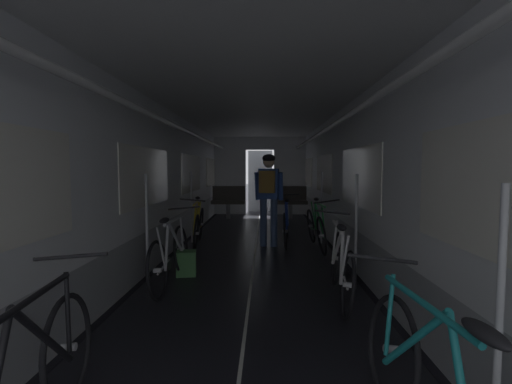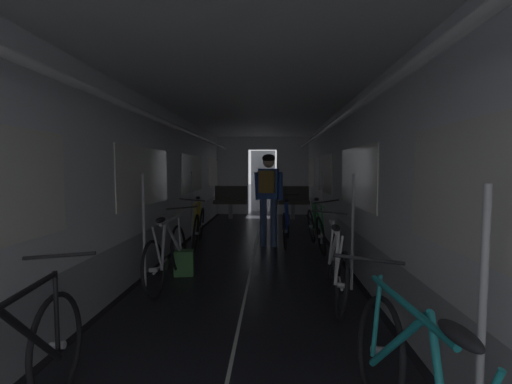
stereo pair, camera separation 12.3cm
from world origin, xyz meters
name	(u,v)px [view 2 (the right image)]	position (x,y,z in m)	size (l,w,h in m)	color
train_car_shell	(253,154)	(0.00, 3.60, 1.70)	(3.14, 12.34, 2.57)	black
bench_seat_far_left	(231,199)	(-0.90, 8.07, 0.57)	(0.98, 0.51, 0.95)	gray
bench_seat_far_right	(292,199)	(0.90, 8.07, 0.57)	(0.98, 0.51, 0.95)	gray
bicycle_silver	(168,255)	(-1.00, 2.18, 0.38)	(0.44, 1.69, 0.95)	black
bicycle_white	(337,266)	(1.02, 1.75, 0.38)	(0.44, 1.69, 0.95)	black
bicycle_green	(316,228)	(1.11, 4.26, 0.38)	(0.44, 1.69, 0.96)	black
bicycle_yellow	(199,226)	(-1.08, 4.42, 0.38)	(0.44, 1.69, 0.95)	black
person_cyclist_aisle	(268,190)	(0.24, 4.40, 1.07)	(0.56, 0.43, 1.73)	#384C75
bicycle_blue_in_aisle	(286,224)	(0.58, 4.66, 0.38)	(0.44, 1.69, 0.94)	black
backpack_on_floor	(184,263)	(-0.90, 2.58, 0.17)	(0.26, 0.20, 0.34)	#3D703D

